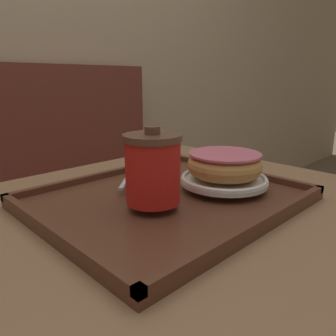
% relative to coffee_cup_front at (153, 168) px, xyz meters
% --- Properties ---
extents(booth_bench, '(1.55, 0.44, 1.00)m').
position_rel_coffee_cup_front_xyz_m(booth_bench, '(0.04, 0.88, -0.49)').
color(booth_bench, brown).
rests_on(booth_bench, ground_plane).
extents(cafe_table, '(0.82, 0.69, 0.73)m').
position_rel_coffee_cup_front_xyz_m(cafe_table, '(0.04, 0.01, -0.26)').
color(cafe_table, '#846042').
rests_on(cafe_table, ground_plane).
extents(serving_tray, '(0.43, 0.36, 0.02)m').
position_rel_coffee_cup_front_xyz_m(serving_tray, '(0.05, 0.02, -0.07)').
color(serving_tray, '#512D1E').
rests_on(serving_tray, cafe_table).
extents(coffee_cup_front, '(0.09, 0.09, 0.12)m').
position_rel_coffee_cup_front_xyz_m(coffee_cup_front, '(0.00, 0.00, 0.00)').
color(coffee_cup_front, red).
rests_on(coffee_cup_front, serving_tray).
extents(plate_with_chocolate_donut, '(0.16, 0.16, 0.01)m').
position_rel_coffee_cup_front_xyz_m(plate_with_chocolate_donut, '(0.16, -0.02, -0.05)').
color(plate_with_chocolate_donut, white).
rests_on(plate_with_chocolate_donut, serving_tray).
extents(donut_chocolate_glazed, '(0.14, 0.14, 0.04)m').
position_rel_coffee_cup_front_xyz_m(donut_chocolate_glazed, '(0.16, -0.02, -0.02)').
color(donut_chocolate_glazed, tan).
rests_on(donut_chocolate_glazed, plate_with_chocolate_donut).
extents(spoon, '(0.13, 0.12, 0.01)m').
position_rel_coffee_cup_front_xyz_m(spoon, '(0.09, 0.16, -0.05)').
color(spoon, silver).
rests_on(spoon, serving_tray).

